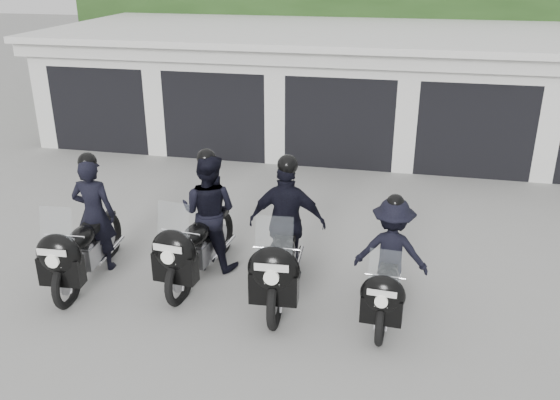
% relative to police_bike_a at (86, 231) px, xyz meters
% --- Properties ---
extents(ground, '(80.00, 80.00, 0.00)m').
position_rel_police_bike_a_xyz_m(ground, '(3.22, 0.63, -0.81)').
color(ground, gray).
rests_on(ground, ground).
extents(garage_block, '(16.40, 6.80, 2.96)m').
position_rel_police_bike_a_xyz_m(garage_block, '(3.22, 8.68, 0.61)').
color(garage_block, silver).
rests_on(garage_block, ground).
extents(background_vegetation, '(20.00, 3.90, 5.80)m').
position_rel_police_bike_a_xyz_m(background_vegetation, '(3.59, 13.54, 1.96)').
color(background_vegetation, '#1B3613').
rests_on(background_vegetation, ground).
extents(police_bike_a, '(0.80, 2.36, 2.05)m').
position_rel_police_bike_a_xyz_m(police_bike_a, '(0.00, 0.00, 0.00)').
color(police_bike_a, black).
rests_on(police_bike_a, ground).
extents(police_bike_b, '(1.02, 2.41, 2.10)m').
position_rel_police_bike_a_xyz_m(police_bike_b, '(1.74, 0.56, 0.07)').
color(police_bike_b, black).
rests_on(police_bike_b, ground).
extents(police_bike_c, '(1.22, 2.50, 2.17)m').
position_rel_police_bike_a_xyz_m(police_bike_c, '(3.12, 0.32, 0.10)').
color(police_bike_c, black).
rests_on(police_bike_c, ground).
extents(police_bike_d, '(1.10, 2.05, 1.79)m').
position_rel_police_bike_a_xyz_m(police_bike_d, '(4.69, 0.08, -0.05)').
color(police_bike_d, black).
rests_on(police_bike_d, ground).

